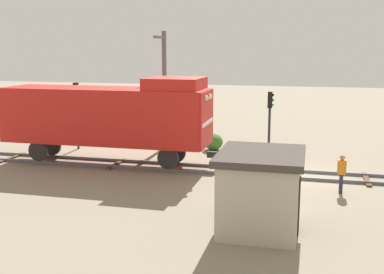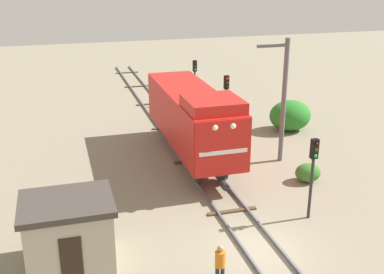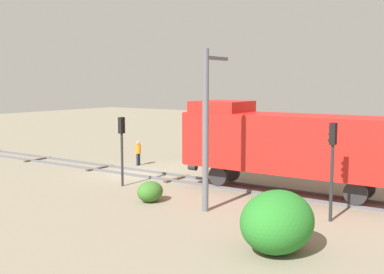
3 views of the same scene
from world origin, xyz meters
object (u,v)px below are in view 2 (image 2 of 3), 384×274
traffic_signal_far (195,74)px  worker_near_track (220,263)px  locomotive (192,115)px  relay_hut (69,232)px  traffic_signal_near (313,164)px  catenary_mast (283,98)px  traffic_signal_mid (226,94)px

traffic_signal_far → worker_near_track: bearing=-104.3°
locomotive → traffic_signal_far: 12.27m
relay_hut → locomotive: bearing=49.7°
traffic_signal_near → catenary_mast: size_ratio=0.53×
traffic_signal_mid → worker_near_track: 16.64m
locomotive → catenary_mast: size_ratio=1.60×
worker_near_track → relay_hut: 5.92m
locomotive → traffic_signal_mid: locomotive is taller
relay_hut → catenary_mast: bearing=30.5°
locomotive → worker_near_track: (-2.40, -11.84, -1.78)m
traffic_signal_far → relay_hut: bearing=-118.3°
traffic_signal_mid → traffic_signal_far: traffic_signal_mid is taller
catenary_mast → relay_hut: catenary_mast is taller
traffic_signal_mid → worker_near_track: bearing=-110.5°
traffic_signal_mid → traffic_signal_near: bearing=-91.0°
locomotive → relay_hut: locomotive is taller
locomotive → traffic_signal_near: (3.20, -8.22, -0.07)m
traffic_signal_mid → catenary_mast: 5.50m
traffic_signal_mid → locomotive: bearing=-133.0°
worker_near_track → traffic_signal_far: bearing=-19.1°
worker_near_track → catenary_mast: catenary_mast is taller
traffic_signal_far → catenary_mast: size_ratio=0.50×
traffic_signal_near → worker_near_track: (-5.60, -3.62, -1.71)m
traffic_signal_near → traffic_signal_mid: size_ratio=0.93×
traffic_signal_far → relay_hut: traffic_signal_far is taller
traffic_signal_near → catenary_mast: bearing=75.5°
traffic_signal_far → relay_hut: 23.42m
traffic_signal_mid → relay_hut: size_ratio=1.18×
traffic_signal_far → worker_near_track: traffic_signal_far is taller
traffic_signal_mid → relay_hut: 16.65m
traffic_signal_far → relay_hut: (-11.10, -20.59, -1.18)m
traffic_signal_mid → traffic_signal_far: (0.20, 8.08, -0.31)m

